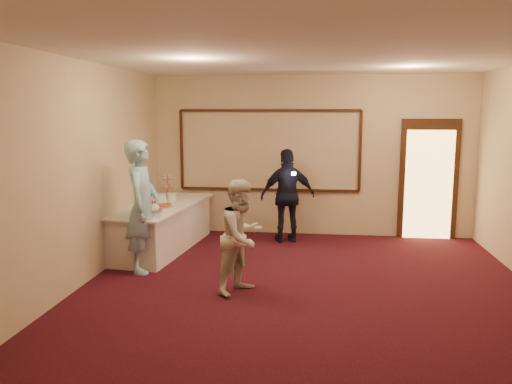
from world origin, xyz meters
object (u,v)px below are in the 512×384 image
plate_stack_a (161,199)px  guest (288,196)px  cupcake_stand (168,188)px  buffet_table (162,227)px  tart (165,206)px  woman (242,236)px  pavlova_tray (150,209)px  man (142,206)px  plate_stack_b (172,197)px

plate_stack_a → guest: (2.15, 0.63, -0.01)m
cupcake_stand → guest: 2.22m
buffet_table → cupcake_stand: 0.96m
tart → woman: woman is taller
buffet_table → guest: (2.10, 0.76, 0.45)m
cupcake_stand → tart: (0.26, -1.03, -0.13)m
plate_stack_a → pavlova_tray: bearing=-81.8°
cupcake_stand → buffet_table: bearing=-81.2°
pavlova_tray → man: bearing=-87.5°
plate_stack_a → plate_stack_b: 0.23m
cupcake_stand → plate_stack_b: (0.21, -0.46, -0.08)m
buffet_table → plate_stack_b: size_ratio=15.09×
buffet_table → tart: 0.49m
pavlova_tray → cupcake_stand: cupcake_stand is taller
man → guest: size_ratio=1.15×
plate_stack_b → tart: 0.57m
tart → woman: 2.25m
woman → tart: bearing=74.0°
woman → man: bearing=97.0°
buffet_table → tart: (0.14, -0.24, 0.41)m
buffet_table → pavlova_tray: 0.96m
pavlova_tray → guest: (2.01, 1.60, -0.01)m
pavlova_tray → cupcake_stand: bearing=97.6°
pavlova_tray → guest: bearing=38.6°
pavlova_tray → man: 0.37m
buffet_table → man: size_ratio=1.39×
guest → man: bearing=27.1°
cupcake_stand → woman: size_ratio=0.30×
man → guest: bearing=-47.9°
cupcake_stand → man: (0.23, -1.97, 0.04)m
man → guest: man is taller
plate_stack_a → buffet_table: bearing=-70.9°
pavlova_tray → plate_stack_a: bearing=98.2°
woman → guest: 2.68m
buffet_table → woman: woman is taller
plate_stack_b → guest: (2.01, 0.44, -0.01)m
plate_stack_a → woman: woman is taller
plate_stack_b → tart: (0.05, -0.57, -0.05)m
plate_stack_a → tart: size_ratio=0.69×
cupcake_stand → man: man is taller
pavlova_tray → woman: bearing=-33.4°
woman → guest: guest is taller
man → buffet_table: bearing=2.9°
plate_stack_b → tart: plate_stack_b is taller
plate_stack_b → woman: bearing=-54.3°
man → plate_stack_b: bearing=-1.6°
pavlova_tray → buffet_table: bearing=96.4°
plate_stack_a → man: 1.34m
buffet_table → plate_stack_b: 0.57m
plate_stack_b → man: size_ratio=0.09×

